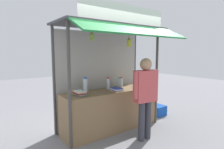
# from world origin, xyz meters

# --- Properties ---
(ground_plane) EXTENTS (20.00, 20.00, 0.00)m
(ground_plane) POSITION_xyz_m (0.00, 0.00, 0.00)
(ground_plane) COLOR gray
(stall_counter) EXTENTS (2.24, 0.60, 0.89)m
(stall_counter) POSITION_xyz_m (0.00, 0.00, 0.45)
(stall_counter) COLOR olive
(stall_counter) RESTS_ON ground
(stall_structure) EXTENTS (2.44, 1.51, 2.64)m
(stall_structure) POSITION_xyz_m (0.00, 0.13, 1.59)
(stall_structure) COLOR #4C4742
(stall_structure) RESTS_ON ground
(water_bottle_back_right) EXTENTS (0.09, 0.09, 0.32)m
(water_bottle_back_right) POSITION_xyz_m (-0.56, 0.18, 1.04)
(water_bottle_back_right) COLOR silver
(water_bottle_back_right) RESTS_ON stall_counter
(water_bottle_center) EXTENTS (0.07, 0.07, 0.26)m
(water_bottle_center) POSITION_xyz_m (0.36, 0.11, 1.01)
(water_bottle_center) COLOR silver
(water_bottle_center) RESTS_ON stall_counter
(water_bottle_mid_right) EXTENTS (0.08, 0.08, 0.27)m
(water_bottle_mid_right) POSITION_xyz_m (0.01, 0.17, 1.02)
(water_bottle_mid_right) COLOR silver
(water_bottle_mid_right) RESTS_ON stall_counter
(water_bottle_mid_left) EXTENTS (0.07, 0.07, 0.24)m
(water_bottle_mid_left) POSITION_xyz_m (0.38, 0.23, 1.01)
(water_bottle_mid_left) COLOR silver
(water_bottle_mid_left) RESTS_ON stall_counter
(water_bottle_rear_center) EXTENTS (0.07, 0.07, 0.27)m
(water_bottle_rear_center) POSITION_xyz_m (0.87, 0.01, 1.02)
(water_bottle_rear_center) COLOR silver
(water_bottle_rear_center) RESTS_ON stall_counter
(magazine_stack_far_right) EXTENTS (0.22, 0.30, 0.07)m
(magazine_stack_far_right) POSITION_xyz_m (-0.01, -0.16, 0.93)
(magazine_stack_far_right) COLOR yellow
(magazine_stack_far_right) RESTS_ON stall_counter
(magazine_stack_front_left) EXTENTS (0.20, 0.32, 0.08)m
(magazine_stack_front_left) POSITION_xyz_m (-0.81, -0.02, 0.93)
(magazine_stack_front_left) COLOR blue
(magazine_stack_front_left) RESTS_ON stall_counter
(magazine_stack_right) EXTENTS (0.20, 0.31, 0.07)m
(magazine_stack_right) POSITION_xyz_m (1.04, -0.20, 0.93)
(magazine_stack_right) COLOR blue
(magazine_stack_right) RESTS_ON stall_counter
(banana_bunch_inner_right) EXTENTS (0.12, 0.12, 0.33)m
(banana_bunch_inner_right) POSITION_xyz_m (0.13, -0.40, 1.91)
(banana_bunch_inner_right) COLOR #332D23
(banana_bunch_inner_left) EXTENTS (0.09, 0.09, 0.23)m
(banana_bunch_inner_left) POSITION_xyz_m (-0.73, -0.40, 1.99)
(banana_bunch_inner_left) COLOR #332D23
(vendor_person) EXTENTS (0.61, 0.26, 1.61)m
(vendor_person) POSITION_xyz_m (0.23, -0.79, 0.97)
(vendor_person) COLOR #383842
(vendor_person) RESTS_ON ground
(plastic_crate) EXTENTS (0.39, 0.39, 0.27)m
(plastic_crate) POSITION_xyz_m (1.57, 0.02, 0.13)
(plastic_crate) COLOR #194CB2
(plastic_crate) RESTS_ON ground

